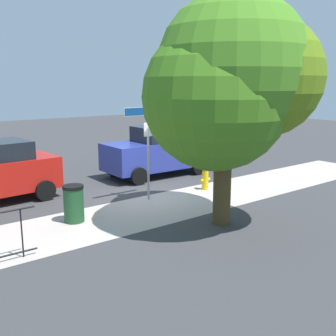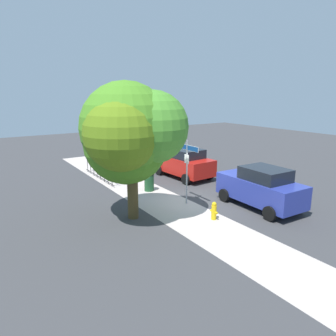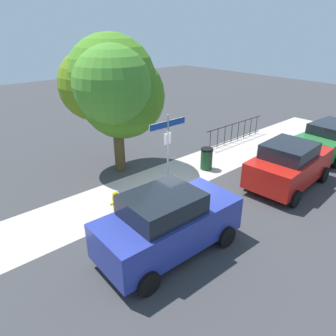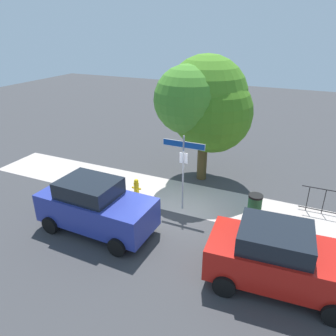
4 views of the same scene
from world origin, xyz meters
name	(u,v)px [view 1 (image 1 of 4)]	position (x,y,z in m)	size (l,w,h in m)	color
ground_plane	(144,196)	(0.00, 0.00, 0.00)	(60.00, 60.00, 0.00)	#38383A
sidewalk_strip	(110,219)	(2.00, 1.30, 0.00)	(24.00, 2.60, 0.00)	#B3A69E
street_sign	(148,130)	(0.10, 0.40, 2.18)	(1.67, 0.07, 3.09)	#9EA0A5
shade_tree	(230,79)	(-0.18, 3.47, 3.66)	(4.14, 4.27, 5.72)	#473A1E
car_blue	(158,151)	(-2.17, -2.19, 0.96)	(4.19, 2.08, 1.93)	navy
fire_hydrant	(205,179)	(-2.12, 0.60, 0.38)	(0.42, 0.22, 0.78)	yellow
trash_bin	(74,204)	(2.85, 0.90, 0.49)	(0.55, 0.55, 0.98)	#1E4C28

